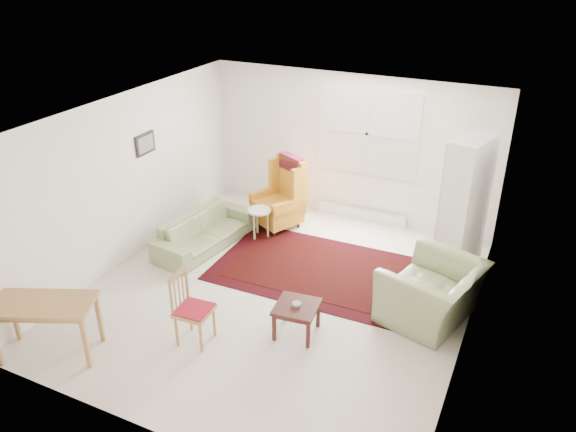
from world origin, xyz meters
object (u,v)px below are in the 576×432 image
at_px(desk, 48,328).
at_px(desk_chair, 194,309).
at_px(sofa, 204,225).
at_px(armchair, 432,287).
at_px(stool, 260,223).
at_px(coffee_table, 297,319).
at_px(cabinet, 465,206).
at_px(wingback_chair, 277,194).

xyz_separation_m(desk, desk_chair, (1.42, 0.92, 0.11)).
xyz_separation_m(sofa, desk_chair, (1.20, -2.06, 0.10)).
height_order(armchair, stool, armchair).
height_order(sofa, coffee_table, sofa).
bearing_deg(desk_chair, desk, 119.08).
relative_size(stool, cabinet, 0.25).
bearing_deg(armchair, coffee_table, -38.50).
relative_size(desk, desk_chair, 1.21).
bearing_deg(armchair, wingback_chair, -101.33).
distance_m(desk, desk_chair, 1.69).
relative_size(sofa, armchair, 1.50).
xyz_separation_m(armchair, coffee_table, (-1.42, -1.03, -0.26)).
relative_size(coffee_table, stool, 1.01).
distance_m(coffee_table, cabinet, 3.01).
bearing_deg(wingback_chair, armchair, -0.62).
distance_m(wingback_chair, stool, 0.60).
xyz_separation_m(wingback_chair, desk_chair, (0.46, -3.16, -0.14)).
bearing_deg(coffee_table, sofa, 147.97).
xyz_separation_m(cabinet, desk, (-3.96, -4.05, -0.65)).
distance_m(armchair, stool, 3.18).
relative_size(coffee_table, desk, 0.46).
bearing_deg(sofa, stool, -38.41).
distance_m(wingback_chair, coffee_table, 2.96).
height_order(wingback_chair, coffee_table, wingback_chair).
bearing_deg(cabinet, stool, -155.89).
distance_m(stool, cabinet, 3.21).
xyz_separation_m(sofa, cabinet, (3.75, 1.08, 0.64)).
relative_size(wingback_chair, stool, 2.37).
distance_m(sofa, desk, 2.98).
distance_m(coffee_table, stool, 2.59).
xyz_separation_m(cabinet, desk_chair, (-2.55, -3.14, -0.54)).
height_order(cabinet, desk_chair, cabinet).
distance_m(sofa, desk_chair, 2.38).
bearing_deg(desk, coffee_table, 32.50).
bearing_deg(armchair, desk_chair, -40.21).
distance_m(armchair, desk, 4.67).
xyz_separation_m(armchair, desk, (-3.88, -2.60, -0.11)).
height_order(sofa, cabinet, cabinet).
xyz_separation_m(coffee_table, desk, (-2.46, -1.57, 0.15)).
bearing_deg(desk, desk_chair, 32.95).
xyz_separation_m(coffee_table, desk_chair, (-1.05, -0.65, 0.26)).
distance_m(cabinet, desk, 5.71).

